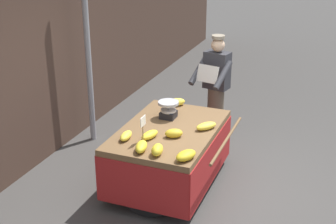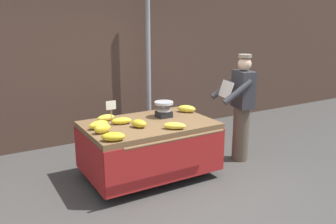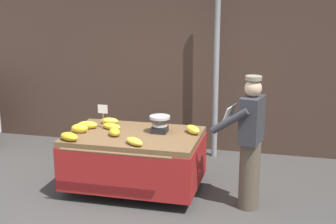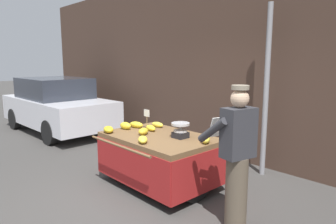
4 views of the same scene
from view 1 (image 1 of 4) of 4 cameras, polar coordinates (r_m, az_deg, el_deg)
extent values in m
plane|color=#423F3D|center=(6.41, 5.86, -9.17)|extent=(60.00, 60.00, 0.00)
cube|color=#473328|center=(6.84, -16.39, 9.88)|extent=(16.00, 0.24, 3.93)
cylinder|color=gray|center=(7.31, -9.65, 7.20)|extent=(0.09, 0.09, 2.93)
cube|color=brown|center=(6.12, 0.14, -2.35)|extent=(1.78, 1.18, 0.08)
cylinder|color=black|center=(5.66, -2.88, -9.46)|extent=(0.05, 0.71, 0.71)
cylinder|color=#B7B7BC|center=(5.64, -3.01, -9.61)|extent=(0.01, 0.13, 0.13)
cylinder|color=black|center=(6.99, 2.54, -2.92)|extent=(0.05, 0.71, 0.71)
cylinder|color=#B7B7BC|center=(7.01, 2.62, -2.82)|extent=(0.01, 0.13, 0.13)
cylinder|color=#4C4742|center=(6.48, -4.07, -4.95)|extent=(0.05, 0.05, 0.74)
cube|color=maroon|center=(6.10, 5.31, -6.08)|extent=(1.78, 0.02, 0.60)
cube|color=maroon|center=(6.48, -4.73, -4.28)|extent=(1.78, 0.02, 0.60)
cube|color=maroon|center=(5.55, -3.24, -9.12)|extent=(0.02, 1.18, 0.60)
cube|color=maroon|center=(7.02, 2.77, -2.03)|extent=(0.02, 1.18, 0.60)
cylinder|color=brown|center=(5.90, 7.11, -3.29)|extent=(1.42, 0.04, 0.04)
cube|color=black|center=(6.41, 0.04, -0.33)|extent=(0.20, 0.20, 0.09)
cylinder|color=#B7B7BC|center=(6.37, 0.04, 0.50)|extent=(0.02, 0.02, 0.11)
cylinder|color=#B7B7BC|center=(6.34, 0.04, 1.11)|extent=(0.28, 0.28, 0.04)
cylinder|color=#B7B7BC|center=(6.38, 0.04, 0.21)|extent=(0.21, 0.21, 0.03)
cylinder|color=#997A51|center=(5.69, -3.04, -2.69)|extent=(0.01, 0.01, 0.22)
cube|color=white|center=(5.62, -3.04, -1.13)|extent=(0.14, 0.01, 0.12)
ellipsoid|color=gold|center=(5.84, 0.71, -2.58)|extent=(0.24, 0.26, 0.11)
ellipsoid|color=gold|center=(5.32, 2.18, -5.26)|extent=(0.32, 0.26, 0.11)
ellipsoid|color=yellow|center=(5.82, -2.22, -2.78)|extent=(0.31, 0.20, 0.09)
ellipsoid|color=yellow|center=(5.42, -1.31, -4.59)|extent=(0.25, 0.17, 0.13)
ellipsoid|color=yellow|center=(6.08, 4.64, -1.70)|extent=(0.32, 0.28, 0.09)
ellipsoid|color=yellow|center=(6.81, 0.91, 1.18)|extent=(0.29, 0.30, 0.11)
ellipsoid|color=yellow|center=(5.52, -3.25, -4.19)|extent=(0.30, 0.19, 0.11)
ellipsoid|color=yellow|center=(5.82, -5.09, -2.87)|extent=(0.27, 0.13, 0.09)
cylinder|color=brown|center=(7.58, 5.72, -0.22)|extent=(0.26, 0.26, 0.88)
cube|color=#333338|center=(7.33, 5.93, 5.05)|extent=(0.31, 0.42, 0.58)
sphere|color=#DBB28E|center=(7.23, 6.06, 8.04)|extent=(0.21, 0.21, 0.21)
cylinder|color=gray|center=(7.20, 6.10, 9.00)|extent=(0.20, 0.20, 0.05)
cylinder|color=#333338|center=(7.06, 6.63, 4.41)|extent=(0.49, 0.19, 0.37)
cylinder|color=#333338|center=(7.25, 3.67, 5.00)|extent=(0.49, 0.19, 0.37)
cube|color=silver|center=(7.07, 4.79, 4.61)|extent=(0.16, 0.35, 0.25)
camera|label=2|loc=(3.91, 54.24, -4.16)|focal=37.51mm
camera|label=3|loc=(8.17, 51.21, 10.08)|focal=51.62mm
camera|label=4|loc=(8.88, 28.54, 10.95)|focal=32.68mm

